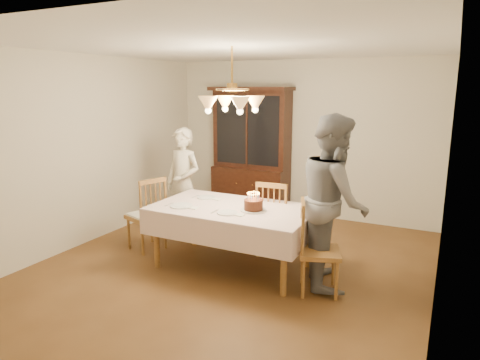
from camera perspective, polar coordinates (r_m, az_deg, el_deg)
The scene contains 14 objects.
ground at distance 5.36m, azimuth -0.97°, elevation -11.45°, with size 5.00×5.00×0.00m, color #533317.
room_shell at distance 4.94m, azimuth -1.04°, elevation 5.59°, with size 5.00×5.00×5.00m.
dining_table at distance 5.12m, azimuth -1.00°, elevation -4.44°, with size 1.90×1.10×0.76m.
china_hutch at distance 7.37m, azimuth 1.52°, elevation 3.58°, with size 1.38×0.54×2.16m.
chair_far_side at distance 5.59m, azimuth 4.69°, elevation -5.62°, with size 0.47×0.45×1.00m.
chair_left_end at distance 5.90m, azimuth -12.33°, elevation -4.77°, with size 0.54×0.55×1.00m.
chair_right_end at distance 4.66m, azimuth 10.40°, elevation -9.50°, with size 0.54×0.56×1.00m.
elderly_woman at distance 6.18m, azimuth -7.58°, elevation -0.48°, with size 0.58×0.38×1.60m, color beige.
adult_in_grey at distance 4.78m, azimuth 12.35°, elevation -2.68°, with size 0.92×0.72×1.89m, color slate.
birthday_cake at distance 4.94m, azimuth 1.80°, elevation -3.42°, with size 0.30×0.30×0.22m.
place_setting_near_left at distance 5.16m, azimuth -7.73°, elevation -3.46°, with size 0.42×0.27×0.02m.
place_setting_near_right at distance 4.84m, azimuth -1.58°, elevation -4.42°, with size 0.38×0.23×0.02m.
place_setting_far_left at distance 5.52m, azimuth -4.41°, elevation -2.36°, with size 0.38×0.23×0.02m.
chandelier at distance 4.91m, azimuth -1.06°, elevation 10.18°, with size 0.62×0.62×0.73m.
Camera 1 is at (2.27, -4.35, 2.16)m, focal length 32.00 mm.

